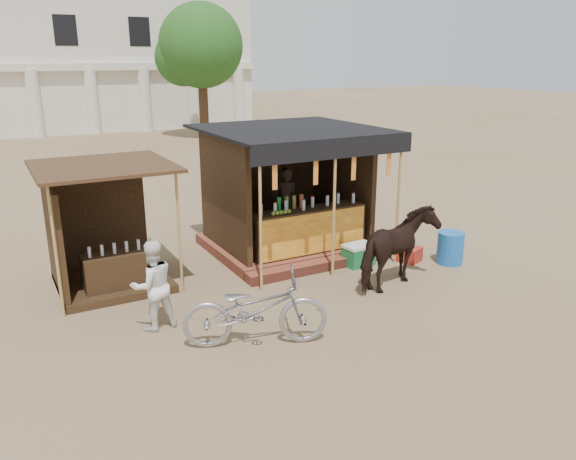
# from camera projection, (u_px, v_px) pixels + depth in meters

# --- Properties ---
(ground) EXTENTS (120.00, 120.00, 0.00)m
(ground) POSITION_uv_depth(u_px,v_px,m) (333.00, 315.00, 9.60)
(ground) COLOR #846B4C
(ground) RESTS_ON ground
(main_stall) EXTENTS (3.60, 3.61, 2.78)m
(main_stall) POSITION_uv_depth(u_px,v_px,m) (289.00, 207.00, 12.57)
(main_stall) COLOR brown
(main_stall) RESTS_ON ground
(secondary_stall) EXTENTS (2.40, 2.40, 2.38)m
(secondary_stall) POSITION_uv_depth(u_px,v_px,m) (100.00, 244.00, 10.61)
(secondary_stall) COLOR #3B2915
(secondary_stall) RESTS_ON ground
(cow) EXTENTS (1.97, 1.34, 1.52)m
(cow) POSITION_uv_depth(u_px,v_px,m) (398.00, 249.00, 10.58)
(cow) COLOR black
(cow) RESTS_ON ground
(motorbike) EXTENTS (2.33, 1.54, 1.16)m
(motorbike) POSITION_uv_depth(u_px,v_px,m) (255.00, 310.00, 8.48)
(motorbike) COLOR #97959E
(motorbike) RESTS_ON ground
(bystander) EXTENTS (0.77, 0.63, 1.49)m
(bystander) POSITION_uv_depth(u_px,v_px,m) (153.00, 285.00, 8.96)
(bystander) COLOR white
(bystander) RESTS_ON ground
(blue_barrel) EXTENTS (0.70, 0.70, 0.69)m
(blue_barrel) POSITION_uv_depth(u_px,v_px,m) (450.00, 248.00, 11.95)
(blue_barrel) COLOR #175CAF
(blue_barrel) RESTS_ON ground
(red_crate) EXTENTS (0.56, 0.57, 0.31)m
(red_crate) POSITION_uv_depth(u_px,v_px,m) (409.00, 254.00, 12.12)
(red_crate) COLOR #A0281A
(red_crate) RESTS_ON ground
(cooler) EXTENTS (0.68, 0.50, 0.46)m
(cooler) POSITION_uv_depth(u_px,v_px,m) (359.00, 255.00, 11.87)
(cooler) COLOR #19733E
(cooler) RESTS_ON ground
(background_building) EXTENTS (26.00, 7.45, 8.18)m
(background_building) POSITION_uv_depth(u_px,v_px,m) (23.00, 61.00, 32.58)
(background_building) COLOR silver
(background_building) RESTS_ON ground
(tree) EXTENTS (4.50, 4.40, 7.00)m
(tree) POSITION_uv_depth(u_px,v_px,m) (197.00, 49.00, 29.45)
(tree) COLOR #382314
(tree) RESTS_ON ground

